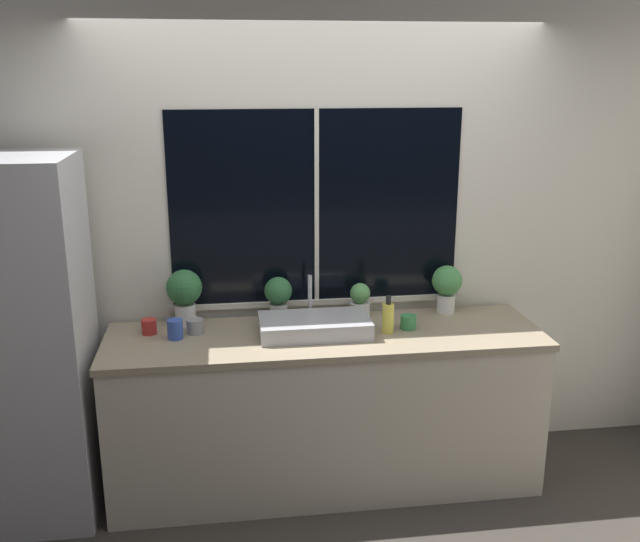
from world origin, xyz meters
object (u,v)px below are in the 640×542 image
(potted_plant_center_left, at_px, (278,295))
(mug_green, at_px, (408,322))
(mug_blue, at_px, (175,329))
(potted_plant_far_left, at_px, (184,292))
(potted_plant_far_right, at_px, (447,285))
(refrigerator, at_px, (14,344))
(soap_bottle, at_px, (388,317))
(sink, at_px, (314,326))
(mug_grey, at_px, (195,326))
(mug_red, at_px, (149,326))
(potted_plant_center_right, at_px, (360,300))

(potted_plant_center_left, distance_m, mug_green, 0.74)
(potted_plant_center_left, xyz_separation_m, mug_blue, (-0.56, -0.21, -0.10))
(potted_plant_far_left, height_order, potted_plant_far_right, potted_plant_far_left)
(mug_green, bearing_deg, refrigerator, -178.47)
(potted_plant_far_right, bearing_deg, mug_blue, -172.17)
(soap_bottle, xyz_separation_m, mug_green, (0.12, 0.04, -0.05))
(mug_green, bearing_deg, sink, -179.45)
(mug_green, bearing_deg, mug_grey, 175.50)
(sink, distance_m, mug_green, 0.52)
(potted_plant_far_left, height_order, mug_grey, potted_plant_far_left)
(mug_red, bearing_deg, mug_blue, -33.38)
(sink, xyz_separation_m, mug_red, (-0.87, 0.12, -0.01))
(refrigerator, height_order, sink, refrigerator)
(sink, xyz_separation_m, mug_green, (0.52, 0.00, -0.01))
(potted_plant_far_left, distance_m, potted_plant_center_left, 0.52)
(potted_plant_center_right, height_order, mug_blue, potted_plant_center_right)
(potted_plant_center_right, relative_size, soap_bottle, 0.95)
(sink, distance_m, mug_red, 0.88)
(potted_plant_far_left, bearing_deg, potted_plant_center_left, 0.00)
(mug_green, bearing_deg, potted_plant_far_right, 39.52)
(mug_red, xyz_separation_m, mug_blue, (0.14, -0.09, 0.01))
(soap_bottle, bearing_deg, sink, 174.75)
(potted_plant_center_left, xyz_separation_m, mug_red, (-0.70, -0.12, -0.11))
(potted_plant_center_left, distance_m, soap_bottle, 0.63)
(sink, relative_size, potted_plant_center_right, 2.99)
(refrigerator, distance_m, potted_plant_far_right, 2.34)
(refrigerator, distance_m, potted_plant_far_left, 0.89)
(potted_plant_far_left, relative_size, potted_plant_center_right, 1.60)
(mug_grey, bearing_deg, refrigerator, -170.73)
(sink, height_order, potted_plant_center_left, sink)
(mug_green, distance_m, mug_red, 1.40)
(refrigerator, xyz_separation_m, potted_plant_center_right, (1.81, 0.29, 0.06))
(mug_green, bearing_deg, mug_blue, 178.85)
(soap_bottle, height_order, mug_red, soap_bottle)
(mug_grey, xyz_separation_m, mug_green, (1.15, -0.09, -0.00))
(potted_plant_center_left, relative_size, potted_plant_far_right, 0.90)
(potted_plant_center_left, relative_size, mug_blue, 2.40)
(potted_plant_center_left, bearing_deg, mug_grey, -162.46)
(potted_plant_far_left, relative_size, mug_red, 3.87)
(potted_plant_far_left, bearing_deg, soap_bottle, -14.39)
(soap_bottle, distance_m, mug_grey, 1.03)
(mug_blue, bearing_deg, potted_plant_far_left, 77.84)
(refrigerator, xyz_separation_m, mug_blue, (0.79, 0.08, 0.01))
(potted_plant_far_left, xyz_separation_m, soap_bottle, (1.08, -0.28, -0.10))
(mug_grey, bearing_deg, potted_plant_center_right, 8.93)
(sink, height_order, potted_plant_center_right, sink)
(potted_plant_far_left, xyz_separation_m, potted_plant_far_right, (1.49, 0.00, -0.02))
(potted_plant_center_right, height_order, potted_plant_far_right, potted_plant_far_right)
(soap_bottle, bearing_deg, mug_grey, 172.70)
(potted_plant_far_left, bearing_deg, sink, -19.33)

